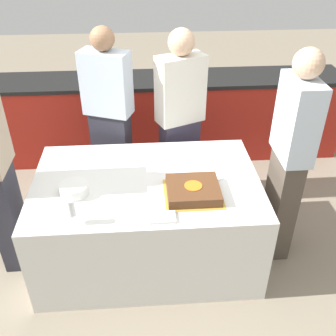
{
  "coord_description": "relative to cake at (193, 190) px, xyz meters",
  "views": [
    {
      "loc": [
        -0.01,
        -2.39,
        2.44
      ],
      "look_at": [
        0.16,
        0.0,
        0.84
      ],
      "focal_mm": 42.0,
      "sensor_mm": 36.0,
      "label": 1
    }
  ],
  "objects": [
    {
      "name": "ground_plane",
      "position": [
        -0.33,
        0.2,
        -0.78
      ],
      "size": [
        14.0,
        14.0,
        0.0
      ],
      "primitive_type": "plane",
      "color": "gray"
    },
    {
      "name": "back_counter",
      "position": [
        -0.33,
        1.82,
        -0.32
      ],
      "size": [
        4.4,
        0.58,
        0.92
      ],
      "color": "#A82319",
      "rests_on": "ground_plane"
    },
    {
      "name": "dining_table",
      "position": [
        -0.33,
        0.2,
        -0.41
      ],
      "size": [
        1.69,
        1.1,
        0.74
      ],
      "color": "silver",
      "rests_on": "ground_plane"
    },
    {
      "name": "cake",
      "position": [
        0.0,
        0.0,
        0.0
      ],
      "size": [
        0.41,
        0.38,
        0.08
      ],
      "color": "gold",
      "rests_on": "dining_table"
    },
    {
      "name": "plate_stack",
      "position": [
        -0.84,
        0.07,
        0.0
      ],
      "size": [
        0.2,
        0.2,
        0.08
      ],
      "color": "white",
      "rests_on": "dining_table"
    },
    {
      "name": "wine_glass",
      "position": [
        -0.8,
        -0.25,
        0.09
      ],
      "size": [
        0.06,
        0.06,
        0.19
      ],
      "color": "white",
      "rests_on": "dining_table"
    },
    {
      "name": "side_plate_near_cake",
      "position": [
        -0.04,
        0.32,
        -0.03
      ],
      "size": [
        0.18,
        0.18,
        0.0
      ],
      "color": "white",
      "rests_on": "dining_table"
    },
    {
      "name": "side_plate_right_edge",
      "position": [
        0.18,
        0.23,
        -0.03
      ],
      "size": [
        0.18,
        0.18,
        0.0
      ],
      "color": "white",
      "rests_on": "dining_table"
    },
    {
      "name": "utensil_pile",
      "position": [
        -0.23,
        -0.25,
        -0.03
      ],
      "size": [
        0.17,
        0.12,
        0.02
      ],
      "color": "white",
      "rests_on": "dining_table"
    },
    {
      "name": "person_cutting_cake",
      "position": [
        -0.0,
        0.97,
        0.08
      ],
      "size": [
        0.46,
        0.34,
        1.65
      ],
      "rotation": [
        0.0,
        0.0,
        -2.74
      ],
      "color": "#383347",
      "rests_on": "ground_plane"
    },
    {
      "name": "person_seated_right",
      "position": [
        0.74,
        0.2,
        0.11
      ],
      "size": [
        0.21,
        0.4,
        1.71
      ],
      "rotation": [
        0.0,
        0.0,
        -1.57
      ],
      "color": "#4C4238",
      "rests_on": "ground_plane"
    },
    {
      "name": "person_standing_back",
      "position": [
        -0.63,
        0.97,
        0.09
      ],
      "size": [
        0.45,
        0.33,
        1.68
      ],
      "rotation": [
        0.0,
        0.0,
        2.77
      ],
      "color": "#282833",
      "rests_on": "ground_plane"
    }
  ]
}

